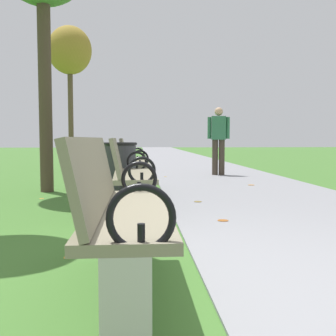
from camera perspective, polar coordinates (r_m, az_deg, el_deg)
name	(u,v)px	position (r m, az deg, el deg)	size (l,w,h in m)	color
ground_plane	(208,293)	(2.51, 5.49, -16.76)	(80.00, 80.00, 0.00)	#42722D
paved_walkway	(176,157)	(20.42, 1.08, 1.60)	(2.93, 44.00, 0.02)	gray
park_bench_1	(120,211)	(2.35, -6.66, -5.94)	(0.47, 1.60, 0.90)	gray
park_bench_2	(129,175)	(4.71, -5.41, -0.91)	(0.53, 1.62, 0.90)	gray
park_bench_3	(132,163)	(6.98, -5.01, 0.71)	(0.51, 1.61, 0.90)	gray
tree_3	(70,52)	(12.49, -13.42, 15.30)	(1.24, 1.24, 4.09)	brown
pedestrian_walking	(219,137)	(10.01, 6.99, 4.25)	(0.52, 0.27, 1.62)	#3D3328
trash_bin	(120,172)	(5.88, -6.59, -0.52)	(0.48, 0.48, 0.84)	#38383D
scattered_leaves	(118,208)	(5.32, -6.88, -5.50)	(4.83, 9.18, 0.02)	#93511E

